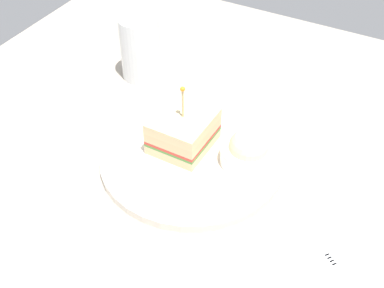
{
  "coord_description": "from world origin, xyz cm",
  "views": [
    {
      "loc": [
        47.89,
        26.02,
        52.58
      ],
      "look_at": [
        0.0,
        0.0,
        3.31
      ],
      "focal_mm": 48.12,
      "sensor_mm": 36.0,
      "label": 1
    }
  ],
  "objects_px": {
    "coleslaw_bowl": "(248,151)",
    "fork": "(310,268)",
    "plate": "(192,157)",
    "drink_glass": "(140,51)",
    "sandwich_half_center": "(183,131)"
  },
  "relations": [
    {
      "from": "coleslaw_bowl",
      "to": "fork",
      "type": "height_order",
      "value": "coleslaw_bowl"
    },
    {
      "from": "plate",
      "to": "fork",
      "type": "height_order",
      "value": "plate"
    },
    {
      "from": "drink_glass",
      "to": "fork",
      "type": "bearing_deg",
      "value": 57.91
    },
    {
      "from": "plate",
      "to": "coleslaw_bowl",
      "type": "xyz_separation_m",
      "value": [
        -0.02,
        0.08,
        0.03
      ]
    },
    {
      "from": "plate",
      "to": "fork",
      "type": "bearing_deg",
      "value": 65.5
    },
    {
      "from": "plate",
      "to": "coleslaw_bowl",
      "type": "distance_m",
      "value": 0.09
    },
    {
      "from": "coleslaw_bowl",
      "to": "fork",
      "type": "bearing_deg",
      "value": 48.41
    },
    {
      "from": "sandwich_half_center",
      "to": "coleslaw_bowl",
      "type": "relative_size",
      "value": 1.34
    },
    {
      "from": "coleslaw_bowl",
      "to": "drink_glass",
      "type": "xyz_separation_m",
      "value": [
        -0.13,
        -0.26,
        0.02
      ]
    },
    {
      "from": "coleslaw_bowl",
      "to": "fork",
      "type": "xyz_separation_m",
      "value": [
        0.12,
        0.14,
        -0.03
      ]
    },
    {
      "from": "coleslaw_bowl",
      "to": "fork",
      "type": "distance_m",
      "value": 0.19
    },
    {
      "from": "coleslaw_bowl",
      "to": "plate",
      "type": "bearing_deg",
      "value": -72.73
    },
    {
      "from": "sandwich_half_center",
      "to": "coleslaw_bowl",
      "type": "bearing_deg",
      "value": 96.99
    },
    {
      "from": "sandwich_half_center",
      "to": "fork",
      "type": "xyz_separation_m",
      "value": [
        0.11,
        0.23,
        -0.04
      ]
    },
    {
      "from": "drink_glass",
      "to": "coleslaw_bowl",
      "type": "bearing_deg",
      "value": 63.87
    }
  ]
}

